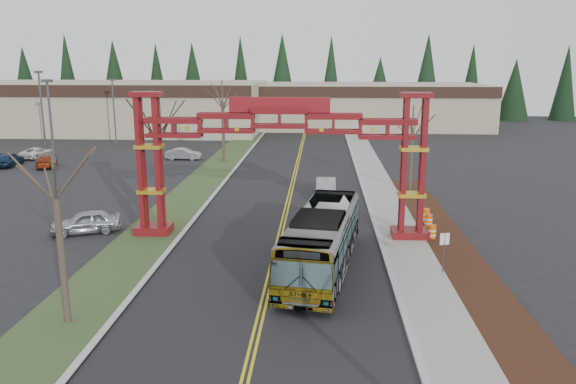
# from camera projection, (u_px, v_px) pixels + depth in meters

# --- Properties ---
(road) EXTENTS (12.00, 110.00, 0.02)m
(road) POSITION_uv_depth(u_px,v_px,m) (287.00, 208.00, 41.84)
(road) COLOR black
(road) RESTS_ON ground
(lane_line_left) EXTENTS (0.12, 100.00, 0.01)m
(lane_line_left) POSITION_uv_depth(u_px,v_px,m) (285.00, 207.00, 41.84)
(lane_line_left) COLOR gold
(lane_line_left) RESTS_ON road
(lane_line_right) EXTENTS (0.12, 100.00, 0.01)m
(lane_line_right) POSITION_uv_depth(u_px,v_px,m) (288.00, 208.00, 41.83)
(lane_line_right) COLOR gold
(lane_line_right) RESTS_ON road
(curb_right) EXTENTS (0.30, 110.00, 0.15)m
(curb_right) POSITION_uv_depth(u_px,v_px,m) (370.00, 208.00, 41.47)
(curb_right) COLOR #ADAEA8
(curb_right) RESTS_ON ground
(sidewalk_right) EXTENTS (2.60, 110.00, 0.14)m
(sidewalk_right) POSITION_uv_depth(u_px,v_px,m) (389.00, 208.00, 41.39)
(sidewalk_right) COLOR gray
(sidewalk_right) RESTS_ON ground
(landscape_strip) EXTENTS (2.60, 50.00, 0.12)m
(landscape_strip) POSITION_uv_depth(u_px,v_px,m) (481.00, 290.00, 26.66)
(landscape_strip) COLOR black
(landscape_strip) RESTS_ON ground
(grass_median) EXTENTS (4.00, 110.00, 0.08)m
(grass_median) POSITION_uv_depth(u_px,v_px,m) (181.00, 206.00, 42.29)
(grass_median) COLOR #334824
(grass_median) RESTS_ON ground
(curb_left) EXTENTS (0.30, 110.00, 0.15)m
(curb_left) POSITION_uv_depth(u_px,v_px,m) (205.00, 206.00, 42.18)
(curb_left) COLOR #ADAEA8
(curb_left) RESTS_ON ground
(gateway_arch) EXTENTS (18.20, 1.60, 8.90)m
(gateway_arch) POSITION_uv_depth(u_px,v_px,m) (280.00, 141.00, 33.68)
(gateway_arch) COLOR #5D0C16
(gateway_arch) RESTS_ON ground
(retail_building_west) EXTENTS (46.00, 22.30, 7.50)m
(retail_building_west) POSITION_uv_depth(u_px,v_px,m) (115.00, 106.00, 88.37)
(retail_building_west) COLOR tan
(retail_building_west) RESTS_ON ground
(retail_building_east) EXTENTS (38.00, 20.30, 7.00)m
(retail_building_east) POSITION_uv_depth(u_px,v_px,m) (366.00, 105.00, 93.89)
(retail_building_east) COLOR tan
(retail_building_east) RESTS_ON ground
(conifer_treeline) EXTENTS (116.10, 5.60, 13.00)m
(conifer_treeline) POSITION_uv_depth(u_px,v_px,m) (310.00, 84.00, 105.49)
(conifer_treeline) COLOR black
(conifer_treeline) RESTS_ON ground
(transit_bus) EXTENTS (4.53, 11.99, 3.26)m
(transit_bus) POSITION_uv_depth(u_px,v_px,m) (322.00, 240.00, 29.04)
(transit_bus) COLOR #B0B3B9
(transit_bus) RESTS_ON ground
(silver_sedan) EXTENTS (1.57, 4.48, 1.48)m
(silver_sedan) POSITION_uv_depth(u_px,v_px,m) (326.00, 188.00, 45.14)
(silver_sedan) COLOR #A5A8AD
(silver_sedan) RESTS_ON ground
(parked_car_near_a) EXTENTS (4.63, 3.24, 1.46)m
(parked_car_near_a) POSITION_uv_depth(u_px,v_px,m) (86.00, 222.00, 35.58)
(parked_car_near_a) COLOR #AAACB2
(parked_car_near_a) RESTS_ON ground
(parked_car_mid_a) EXTENTS (2.95, 4.55, 1.23)m
(parked_car_mid_a) POSITION_uv_depth(u_px,v_px,m) (46.00, 161.00, 57.80)
(parked_car_mid_a) COLOR maroon
(parked_car_mid_a) RESTS_ON ground
(parked_car_mid_b) EXTENTS (2.06, 4.41, 1.46)m
(parked_car_mid_b) POSITION_uv_depth(u_px,v_px,m) (9.00, 159.00, 58.32)
(parked_car_mid_b) COLOR navy
(parked_car_mid_b) RESTS_ON ground
(parked_car_far_a) EXTENTS (3.89, 1.43, 1.27)m
(parked_car_far_a) POSITION_uv_depth(u_px,v_px,m) (184.00, 154.00, 62.30)
(parked_car_far_a) COLOR #A6A9AD
(parked_car_far_a) RESTS_ON ground
(parked_car_far_b) EXTENTS (2.80, 4.74, 1.24)m
(parked_car_far_b) POSITION_uv_depth(u_px,v_px,m) (38.00, 153.00, 63.22)
(parked_car_far_b) COLOR white
(parked_car_far_b) RESTS_ON ground
(bare_tree_median_near) EXTENTS (2.91, 2.91, 7.27)m
(bare_tree_median_near) POSITION_uv_depth(u_px,v_px,m) (56.00, 199.00, 22.27)
(bare_tree_median_near) COLOR #382D26
(bare_tree_median_near) RESTS_ON ground
(bare_tree_median_mid) EXTENTS (3.37, 3.37, 8.55)m
(bare_tree_median_mid) POSITION_uv_depth(u_px,v_px,m) (156.00, 132.00, 35.70)
(bare_tree_median_mid) COLOR #382D26
(bare_tree_median_mid) RESTS_ON ground
(bare_tree_median_far) EXTENTS (3.50, 3.50, 8.74)m
(bare_tree_median_far) POSITION_uv_depth(u_px,v_px,m) (223.00, 103.00, 59.43)
(bare_tree_median_far) COLOR #382D26
(bare_tree_median_far) RESTS_ON ground
(bare_tree_right_far) EXTENTS (3.00, 3.00, 7.17)m
(bare_tree_right_far) POSITION_uv_depth(u_px,v_px,m) (412.00, 130.00, 46.15)
(bare_tree_right_far) COLOR #382D26
(bare_tree_right_far) RESTS_ON ground
(light_pole_near) EXTENTS (0.80, 0.40, 9.24)m
(light_pole_near) POSITION_uv_depth(u_px,v_px,m) (51.00, 127.00, 46.40)
(light_pole_near) COLOR #3F3F44
(light_pole_near) RESTS_ON ground
(light_pole_mid) EXTENTS (0.83, 0.42, 9.62)m
(light_pole_mid) POSITION_uv_depth(u_px,v_px,m) (42.00, 107.00, 64.86)
(light_pole_mid) COLOR #3F3F44
(light_pole_mid) RESTS_ON ground
(light_pole_far) EXTENTS (0.74, 0.37, 8.52)m
(light_pole_far) POSITION_uv_depth(u_px,v_px,m) (114.00, 107.00, 71.75)
(light_pole_far) COLOR #3F3F44
(light_pole_far) RESTS_ON ground
(street_sign) EXTENTS (0.50, 0.17, 2.21)m
(street_sign) POSITION_uv_depth(u_px,v_px,m) (444.00, 245.00, 28.39)
(street_sign) COLOR #3F3F44
(street_sign) RESTS_ON ground
(barrel_south) EXTENTS (0.51, 0.51, 0.95)m
(barrel_south) POSITION_uv_depth(u_px,v_px,m) (432.00, 232.00, 34.22)
(barrel_south) COLOR orange
(barrel_south) RESTS_ON ground
(barrel_mid) EXTENTS (0.49, 0.49, 0.91)m
(barrel_mid) POSITION_uv_depth(u_px,v_px,m) (429.00, 221.00, 36.73)
(barrel_mid) COLOR orange
(barrel_mid) RESTS_ON ground
(barrel_north) EXTENTS (0.53, 0.53, 0.99)m
(barrel_north) POSITION_uv_depth(u_px,v_px,m) (426.00, 216.00, 37.82)
(barrel_north) COLOR orange
(barrel_north) RESTS_ON ground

